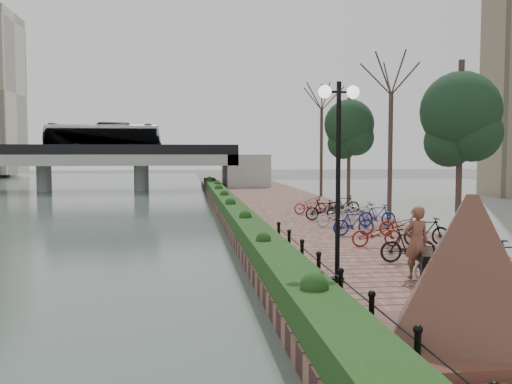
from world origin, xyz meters
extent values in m
plane|color=#59595B|center=(0.00, 0.00, 0.00)|extent=(220.00, 220.00, 0.00)
cube|color=brown|center=(4.00, 17.50, 0.25)|extent=(8.00, 75.00, 0.50)
cube|color=#193714|center=(0.60, 20.00, 0.80)|extent=(1.10, 56.00, 0.60)
cylinder|color=black|center=(1.40, -3.00, 0.85)|extent=(0.10, 0.10, 0.70)
cylinder|color=black|center=(1.40, -1.00, 0.85)|extent=(0.10, 0.10, 0.70)
cylinder|color=black|center=(1.40, 1.00, 0.85)|extent=(0.10, 0.10, 0.70)
cylinder|color=black|center=(1.40, 3.00, 0.85)|extent=(0.10, 0.10, 0.70)
cylinder|color=black|center=(1.40, 5.00, 0.85)|extent=(0.10, 0.10, 0.70)
cylinder|color=black|center=(1.40, 7.00, 0.85)|extent=(0.10, 0.10, 0.70)
cylinder|color=black|center=(1.40, 9.00, 0.85)|extent=(0.10, 0.10, 0.70)
cube|color=#4C2D20|center=(2.83, -1.73, 0.59)|extent=(3.06, 3.06, 0.18)
pyramid|color=#4C2D20|center=(2.83, -1.73, 1.85)|extent=(4.30, 4.30, 2.34)
cylinder|color=black|center=(1.90, 3.11, 2.96)|extent=(0.12, 0.12, 4.92)
cylinder|color=black|center=(1.90, 3.11, 5.17)|extent=(0.70, 0.06, 0.06)
sphere|color=white|center=(1.55, 3.11, 5.17)|extent=(0.32, 0.32, 0.32)
sphere|color=white|center=(2.25, 3.11, 5.17)|extent=(0.32, 0.32, 0.32)
imported|color=brown|center=(4.00, 3.24, 1.43)|extent=(0.71, 0.51, 1.85)
imported|color=#B4B4B9|center=(4.60, 2.73, 0.95)|extent=(0.60, 1.71, 0.90)
imported|color=black|center=(4.60, 5.33, 1.00)|extent=(0.47, 1.66, 1.00)
imported|color=maroon|center=(4.60, 7.93, 0.95)|extent=(0.60, 1.71, 0.90)
imported|color=navy|center=(4.60, 10.53, 1.00)|extent=(0.47, 1.66, 1.00)
imported|color=#B4B4B9|center=(4.60, 13.13, 0.95)|extent=(0.60, 1.71, 0.90)
imported|color=black|center=(4.60, 15.73, 1.00)|extent=(0.47, 1.66, 1.00)
imported|color=maroon|center=(4.60, 18.33, 0.95)|extent=(0.60, 1.72, 0.90)
imported|color=#B4B4B9|center=(6.40, 5.33, 0.95)|extent=(0.60, 1.71, 0.90)
imported|color=black|center=(6.40, 7.93, 1.00)|extent=(0.47, 1.66, 1.00)
imported|color=maroon|center=(6.40, 10.53, 0.95)|extent=(0.60, 1.71, 0.90)
imported|color=navy|center=(6.40, 13.13, 1.00)|extent=(0.47, 1.66, 1.00)
imported|color=#B4B4B9|center=(6.40, 15.73, 0.95)|extent=(0.60, 1.72, 0.90)
imported|color=black|center=(6.40, 18.33, 1.00)|extent=(0.47, 1.66, 1.00)
cube|color=gray|center=(-15.00, 45.00, 3.00)|extent=(36.00, 8.00, 1.00)
cube|color=black|center=(-15.00, 41.10, 3.95)|extent=(36.00, 0.15, 0.90)
cube|color=black|center=(-15.00, 48.90, 3.95)|extent=(36.00, 0.15, 0.90)
cylinder|color=gray|center=(-15.00, 45.00, 1.25)|extent=(1.40, 1.40, 2.50)
cylinder|color=gray|center=(-6.00, 45.00, 1.25)|extent=(1.40, 1.40, 2.50)
imported|color=white|center=(-9.47, 45.00, 5.00)|extent=(2.52, 10.77, 3.00)
camera|label=1|loc=(-1.84, -10.52, 3.71)|focal=40.00mm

